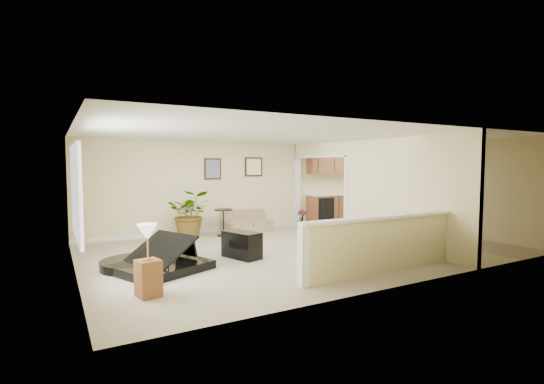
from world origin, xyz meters
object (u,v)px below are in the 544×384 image
loveseat (247,221)px  lamp_stand (148,266)px  small_plant (302,221)px  accent_table (223,219)px  piano_bench (242,245)px  piano (157,238)px  palm_plant (191,214)px

loveseat → lamp_stand: lamp_stand is taller
loveseat → small_plant: size_ratio=2.47×
accent_table → piano_bench: bearing=-104.0°
accent_table → lamp_stand: lamp_stand is taller
accent_table → lamp_stand: 4.76m
loveseat → accent_table: 0.90m
piano → accent_table: piano is taller
palm_plant → small_plant: size_ratio=2.43×
small_plant → loveseat: bearing=163.7°
piano_bench → palm_plant: 2.75m
small_plant → lamp_stand: size_ratio=0.55×
piano_bench → loveseat: size_ratio=0.57×
piano_bench → accent_table: 2.51m
piano → small_plant: size_ratio=3.64×
piano → palm_plant: size_ratio=1.49×
accent_table → piano: bearing=-132.6°
piano_bench → accent_table: accent_table is taller
palm_plant → lamp_stand: palm_plant is taller
loveseat → palm_plant: (-1.62, -0.03, 0.31)m
piano_bench → small_plant: (2.98, 2.30, -0.02)m
palm_plant → lamp_stand: size_ratio=1.33×
loveseat → lamp_stand: size_ratio=1.35×
accent_table → small_plant: bearing=-3.3°
small_plant → piano_bench: bearing=-142.4°
piano_bench → accent_table: size_ratio=1.12×
loveseat → small_plant: loveseat is taller
small_plant → palm_plant: bearing=172.4°
accent_table → loveseat: bearing=20.6°
piano → accent_table: size_ratio=2.92×
piano → loveseat: bearing=18.9°
piano_bench → palm_plant: bearing=93.9°
loveseat → lamp_stand: 5.51m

